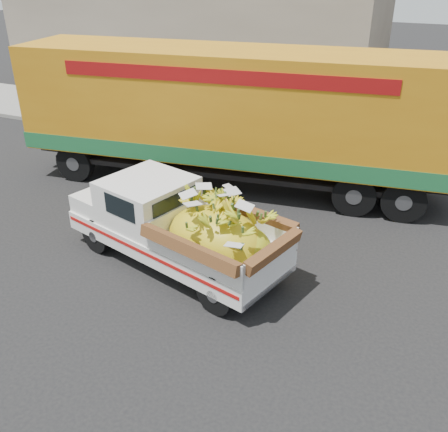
% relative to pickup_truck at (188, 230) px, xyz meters
% --- Properties ---
extents(ground, '(100.00, 100.00, 0.00)m').
position_rel_pickup_truck_xyz_m(ground, '(0.24, -0.54, -0.93)').
color(ground, black).
rests_on(ground, ground).
extents(curb, '(60.00, 0.25, 0.15)m').
position_rel_pickup_truck_xyz_m(curb, '(0.24, 6.92, -0.86)').
color(curb, gray).
rests_on(curb, ground).
extents(sidewalk, '(60.00, 4.00, 0.14)m').
position_rel_pickup_truck_xyz_m(sidewalk, '(0.24, 9.02, -0.86)').
color(sidewalk, gray).
rests_on(sidewalk, ground).
extents(building_left, '(18.00, 6.00, 5.00)m').
position_rel_pickup_truck_xyz_m(building_left, '(-7.76, 14.92, 1.57)').
color(building_left, gray).
rests_on(building_left, ground).
extents(pickup_truck, '(5.24, 2.99, 1.74)m').
position_rel_pickup_truck_xyz_m(pickup_truck, '(0.00, 0.00, 0.00)').
color(pickup_truck, black).
rests_on(pickup_truck, ground).
extents(semi_trailer, '(12.06, 4.19, 3.80)m').
position_rel_pickup_truck_xyz_m(semi_trailer, '(-0.95, 4.47, 1.19)').
color(semi_trailer, black).
rests_on(semi_trailer, ground).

